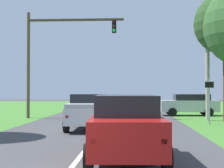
% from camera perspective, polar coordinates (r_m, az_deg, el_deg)
% --- Properties ---
extents(ground_plane, '(120.00, 120.00, 0.00)m').
position_cam_1_polar(ground_plane, '(17.05, -2.31, -8.12)').
color(ground_plane, '#424244').
extents(red_suv_near, '(2.41, 4.63, 1.96)m').
position_cam_1_polar(red_suv_near, '(10.37, 2.34, -7.01)').
color(red_suv_near, '#9E1411').
rests_on(red_suv_near, ground_plane).
extents(pickup_truck_lead, '(2.39, 5.17, 1.89)m').
position_cam_1_polar(pickup_truck_lead, '(18.47, -3.81, -4.56)').
color(pickup_truck_lead, silver).
rests_on(pickup_truck_lead, ground_plane).
extents(traffic_light, '(7.31, 0.40, 7.96)m').
position_cam_1_polar(traffic_light, '(26.05, -9.92, 5.87)').
color(traffic_light, brown).
rests_on(traffic_light, ground_plane).
extents(keep_moving_sign, '(0.60, 0.09, 2.78)m').
position_cam_1_polar(keep_moving_sign, '(21.43, 15.97, -1.89)').
color(keep_moving_sign, gray).
rests_on(keep_moving_sign, ground_plane).
extents(crossing_suv_far, '(4.70, 2.21, 1.76)m').
position_cam_1_polar(crossing_suv_far, '(28.88, 12.78, -3.31)').
color(crossing_suv_far, silver).
rests_on(crossing_suv_far, ground_plane).
extents(utility_pole_right, '(0.28, 0.28, 10.15)m').
position_cam_1_polar(utility_pole_right, '(24.61, 15.67, 5.94)').
color(utility_pole_right, '#9E998E').
rests_on(utility_pole_right, ground_plane).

